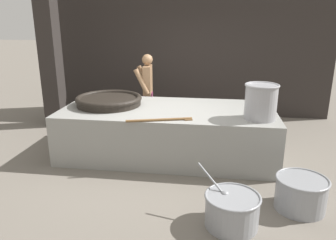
% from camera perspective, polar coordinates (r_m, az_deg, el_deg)
% --- Properties ---
extents(ground_plane, '(60.00, 60.00, 0.00)m').
position_cam_1_polar(ground_plane, '(6.00, 0.00, -5.82)').
color(ground_plane, slate).
extents(back_wall, '(7.09, 0.24, 3.98)m').
position_cam_1_polar(back_wall, '(8.27, 2.80, 14.74)').
color(back_wall, '#2D2826').
rests_on(back_wall, ground_plane).
extents(support_pillar, '(0.38, 0.38, 3.98)m').
position_cam_1_polar(support_pillar, '(7.71, -20.12, 13.56)').
color(support_pillar, '#2D2826').
rests_on(support_pillar, ground_plane).
extents(hearth_platform, '(3.68, 1.69, 0.85)m').
position_cam_1_polar(hearth_platform, '(5.85, 0.00, -1.99)').
color(hearth_platform, gray).
rests_on(hearth_platform, ground_plane).
extents(giant_wok_near, '(1.19, 1.19, 0.17)m').
position_cam_1_polar(giant_wok_near, '(6.03, -10.25, 3.41)').
color(giant_wok_near, black).
rests_on(giant_wok_near, hearth_platform).
extents(stock_pot, '(0.52, 0.52, 0.55)m').
position_cam_1_polar(stock_pot, '(5.25, 15.87, 3.18)').
color(stock_pot, '#9E9EA3').
rests_on(stock_pot, hearth_platform).
extents(stirring_paddle, '(1.00, 0.36, 0.04)m').
position_cam_1_polar(stirring_paddle, '(5.02, -0.89, 0.06)').
color(stirring_paddle, brown).
rests_on(stirring_paddle, hearth_platform).
extents(cook, '(0.40, 0.62, 1.64)m').
position_cam_1_polar(cook, '(7.10, -3.60, 5.32)').
color(cook, '#9E7551').
rests_on(cook, ground_plane).
extents(prep_bowl_vegetables, '(0.77, 0.66, 0.65)m').
position_cam_1_polar(prep_bowl_vegetables, '(4.04, 11.07, -14.95)').
color(prep_bowl_vegetables, gray).
rests_on(prep_bowl_vegetables, ground_plane).
extents(prep_bowl_meat, '(0.66, 0.66, 0.43)m').
position_cam_1_polar(prep_bowl_meat, '(4.60, 22.14, -11.55)').
color(prep_bowl_meat, gray).
rests_on(prep_bowl_meat, ground_plane).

